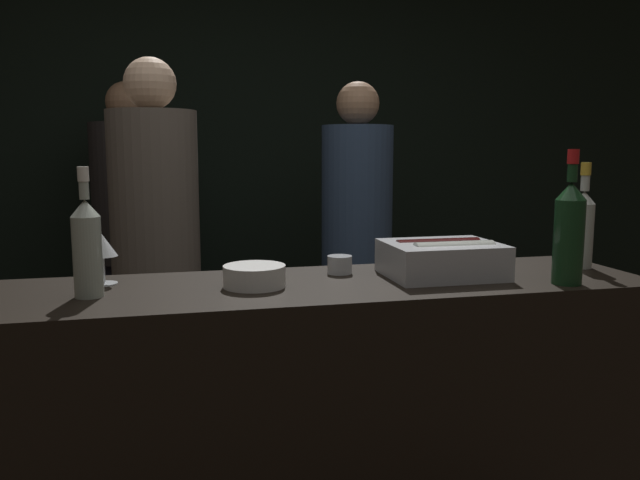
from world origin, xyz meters
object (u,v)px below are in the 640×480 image
at_px(ice_bin_with_bottles, 443,258).
at_px(person_grey_polo, 156,247).
at_px(bowl_white, 254,275).
at_px(person_blond_tee, 357,235).
at_px(wine_glass, 102,247).
at_px(person_in_hoodie, 132,230).
at_px(white_wine_bottle, 87,245).
at_px(red_wine_bottle_burgundy, 569,230).
at_px(rose_wine_bottle, 583,225).
at_px(candle_votive, 340,265).

relative_size(ice_bin_with_bottles, person_grey_polo, 0.19).
relative_size(bowl_white, person_blond_tee, 0.10).
distance_m(wine_glass, person_in_hoodie, 1.61).
xyz_separation_m(white_wine_bottle, person_in_hoodie, (0.00, 1.75, -0.18)).
bearing_deg(red_wine_bottle_burgundy, rose_wine_bottle, 46.76).
bearing_deg(bowl_white, ice_bin_with_bottles, 1.66).
xyz_separation_m(rose_wine_bottle, person_grey_polo, (-1.35, 0.92, -0.16)).
bearing_deg(white_wine_bottle, person_grey_polo, 81.75).
distance_m(ice_bin_with_bottles, candle_votive, 0.31).
bearing_deg(person_blond_tee, white_wine_bottle, -16.34).
relative_size(wine_glass, red_wine_bottle_burgundy, 0.38).
distance_m(bowl_white, person_in_hoodie, 1.78).
xyz_separation_m(wine_glass, red_wine_bottle_burgundy, (1.28, -0.29, 0.05)).
height_order(white_wine_bottle, rose_wine_bottle, rose_wine_bottle).
bearing_deg(person_in_hoodie, wine_glass, -100.15).
bearing_deg(person_blond_tee, person_grey_polo, -48.13).
relative_size(bowl_white, red_wine_bottle_burgundy, 0.46).
bearing_deg(bowl_white, white_wine_bottle, -176.96).
bearing_deg(wine_glass, person_blond_tee, 46.46).
distance_m(ice_bin_with_bottles, person_blond_tee, 1.26).
xyz_separation_m(candle_votive, person_in_hoodie, (-0.71, 1.60, -0.07)).
height_order(person_blond_tee, person_grey_polo, person_grey_polo).
relative_size(rose_wine_bottle, person_in_hoodie, 0.20).
relative_size(candle_votive, white_wine_bottle, 0.23).
relative_size(candle_votive, person_in_hoodie, 0.04).
bearing_deg(wine_glass, rose_wine_bottle, -3.39).
relative_size(ice_bin_with_bottles, white_wine_bottle, 0.99).
bearing_deg(person_in_hoodie, red_wine_bottle_burgundy, -66.48).
distance_m(ice_bin_with_bottles, white_wine_bottle, 1.00).
xyz_separation_m(white_wine_bottle, person_grey_polo, (0.14, 0.99, -0.16)).
distance_m(wine_glass, rose_wine_bottle, 1.47).
height_order(candle_votive, person_grey_polo, person_grey_polo).
bearing_deg(candle_votive, person_grey_polo, 124.15).
relative_size(bowl_white, rose_wine_bottle, 0.51).
bearing_deg(white_wine_bottle, red_wine_bottle_burgundy, -6.31).
bearing_deg(red_wine_bottle_burgundy, white_wine_bottle, 173.69).
distance_m(white_wine_bottle, person_grey_polo, 1.01).
relative_size(white_wine_bottle, person_blond_tee, 0.20).
distance_m(candle_votive, rose_wine_bottle, 0.79).
height_order(ice_bin_with_bottles, red_wine_bottle_burgundy, red_wine_bottle_burgundy).
height_order(bowl_white, rose_wine_bottle, rose_wine_bottle).
height_order(candle_votive, person_in_hoodie, person_in_hoodie).
height_order(candle_votive, person_blond_tee, person_blond_tee).
relative_size(ice_bin_with_bottles, person_in_hoodie, 0.19).
bearing_deg(ice_bin_with_bottles, bowl_white, -178.34).
height_order(white_wine_bottle, person_blond_tee, person_blond_tee).
relative_size(candle_votive, rose_wine_bottle, 0.23).
xyz_separation_m(ice_bin_with_bottles, red_wine_bottle_burgundy, (0.30, -0.18, 0.10)).
height_order(bowl_white, red_wine_bottle_burgundy, red_wine_bottle_burgundy).
distance_m(ice_bin_with_bottles, bowl_white, 0.57).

